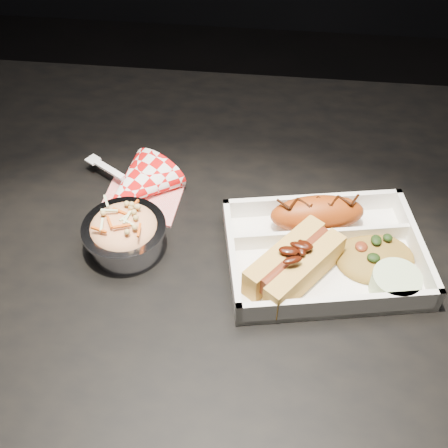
{
  "coord_description": "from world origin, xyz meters",
  "views": [
    {
      "loc": [
        0.06,
        -0.52,
        1.33
      ],
      "look_at": [
        0.01,
        -0.04,
        0.81
      ],
      "focal_mm": 45.0,
      "sensor_mm": 36.0,
      "label": 1
    }
  ],
  "objects_px": {
    "fried_pastry": "(317,214)",
    "napkin_fork": "(136,187)",
    "hotdog": "(295,263)",
    "foil_coleslaw_cup": "(125,232)",
    "food_tray": "(323,256)",
    "dining_table": "(218,271)"
  },
  "relations": [
    {
      "from": "foil_coleslaw_cup",
      "to": "dining_table",
      "type": "bearing_deg",
      "value": 20.1
    },
    {
      "from": "hotdog",
      "to": "foil_coleslaw_cup",
      "type": "relative_size",
      "value": 1.28
    },
    {
      "from": "fried_pastry",
      "to": "napkin_fork",
      "type": "height_order",
      "value": "napkin_fork"
    },
    {
      "from": "foil_coleslaw_cup",
      "to": "hotdog",
      "type": "bearing_deg",
      "value": -7.69
    },
    {
      "from": "dining_table",
      "to": "napkin_fork",
      "type": "distance_m",
      "value": 0.18
    },
    {
      "from": "dining_table",
      "to": "food_tray",
      "type": "bearing_deg",
      "value": -15.0
    },
    {
      "from": "hotdog",
      "to": "food_tray",
      "type": "bearing_deg",
      "value": -10.52
    },
    {
      "from": "fried_pastry",
      "to": "foil_coleslaw_cup",
      "type": "relative_size",
      "value": 1.16
    },
    {
      "from": "hotdog",
      "to": "napkin_fork",
      "type": "relative_size",
      "value": 0.88
    },
    {
      "from": "food_tray",
      "to": "foil_coleslaw_cup",
      "type": "bearing_deg",
      "value": 170.03
    },
    {
      "from": "fried_pastry",
      "to": "napkin_fork",
      "type": "xyz_separation_m",
      "value": [
        -0.26,
        0.04,
        -0.02
      ]
    },
    {
      "from": "fried_pastry",
      "to": "foil_coleslaw_cup",
      "type": "distance_m",
      "value": 0.26
    },
    {
      "from": "fried_pastry",
      "to": "hotdog",
      "type": "relative_size",
      "value": 0.91
    },
    {
      "from": "foil_coleslaw_cup",
      "to": "napkin_fork",
      "type": "height_order",
      "value": "same"
    },
    {
      "from": "hotdog",
      "to": "napkin_fork",
      "type": "height_order",
      "value": "napkin_fork"
    },
    {
      "from": "hotdog",
      "to": "foil_coleslaw_cup",
      "type": "bearing_deg",
      "value": 120.01
    },
    {
      "from": "fried_pastry",
      "to": "hotdog",
      "type": "bearing_deg",
      "value": -107.75
    },
    {
      "from": "napkin_fork",
      "to": "hotdog",
      "type": "bearing_deg",
      "value": 3.36
    },
    {
      "from": "fried_pastry",
      "to": "hotdog",
      "type": "xyz_separation_m",
      "value": [
        -0.03,
        -0.09,
        0.0
      ]
    },
    {
      "from": "food_tray",
      "to": "hotdog",
      "type": "bearing_deg",
      "value": -149.23
    },
    {
      "from": "dining_table",
      "to": "hotdog",
      "type": "relative_size",
      "value": 8.51
    },
    {
      "from": "hotdog",
      "to": "dining_table",
      "type": "bearing_deg",
      "value": 92.7
    }
  ]
}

